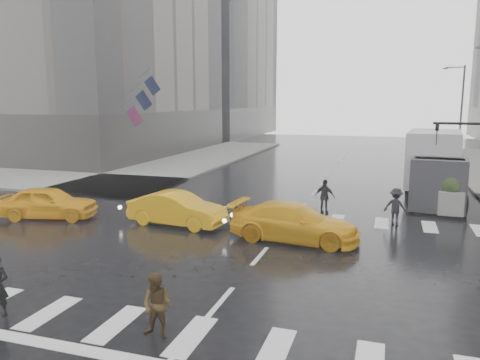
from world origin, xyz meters
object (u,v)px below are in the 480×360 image
(taxi_front, at_px, (48,203))
(taxi_mid, at_px, (177,209))
(pedestrian_brown, at_px, (157,305))
(box_truck, at_px, (434,165))

(taxi_front, relative_size, taxi_mid, 1.00)
(pedestrian_brown, relative_size, box_truck, 0.21)
(pedestrian_brown, bearing_deg, taxi_mid, 113.49)
(taxi_front, xyz_separation_m, box_truck, (17.31, 9.46, 1.26))
(taxi_mid, xyz_separation_m, box_truck, (11.08, 8.73, 1.28))
(taxi_front, height_order, taxi_mid, taxi_front)
(pedestrian_brown, distance_m, taxi_front, 13.11)
(taxi_mid, distance_m, box_truck, 14.16)
(pedestrian_brown, relative_size, taxi_front, 0.34)
(pedestrian_brown, height_order, box_truck, box_truck)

